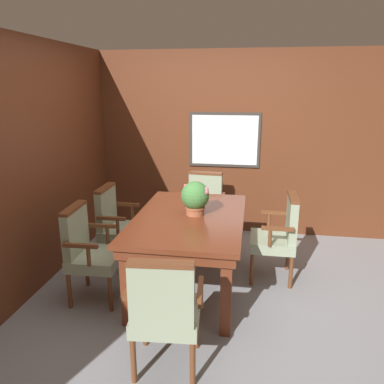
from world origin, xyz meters
name	(u,v)px	position (x,y,z in m)	size (l,w,h in m)	color
ground_plane	(193,300)	(0.00, 0.00, 0.00)	(14.00, 14.00, 0.00)	gray
wall_back	(216,144)	(0.00, 1.92, 1.23)	(7.20, 0.08, 2.45)	#5B2D19
wall_left	(25,170)	(-1.60, 0.00, 1.23)	(0.06, 7.20, 2.45)	#5B2D19
dining_table	(190,226)	(-0.08, 0.25, 0.67)	(1.05, 1.60, 0.77)	maroon
chair_right_far	(279,233)	(0.82, 0.59, 0.51)	(0.46, 0.52, 0.92)	brown
chair_left_near	(88,249)	(-0.99, -0.09, 0.51)	(0.47, 0.53, 0.92)	brown
chair_head_far	(204,205)	(-0.09, 1.40, 0.51)	(0.54, 0.49, 0.92)	brown
chair_left_far	(117,223)	(-0.97, 0.62, 0.51)	(0.46, 0.52, 0.92)	brown
chair_head_near	(165,309)	(-0.05, -0.94, 0.51)	(0.55, 0.49, 0.92)	brown
potted_plant	(195,197)	(-0.03, 0.30, 0.95)	(0.28, 0.28, 0.33)	#9E5638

